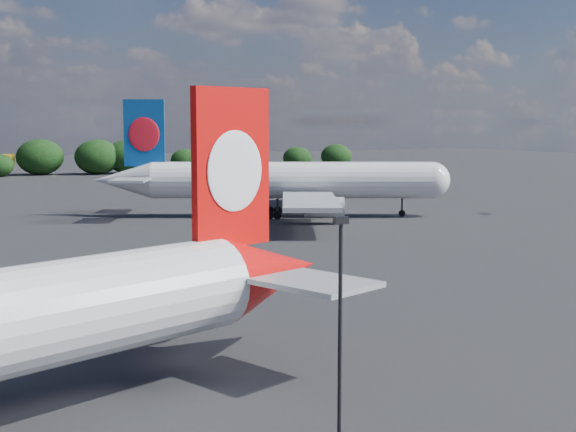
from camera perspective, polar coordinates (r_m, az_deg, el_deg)
name	(u,v)px	position (r m, az deg, el deg)	size (l,w,h in m)	color
china_southern_airliner	(280,181)	(115.15, -0.59, 2.48)	(49.13, 47.33, 16.79)	silver
apron_lamp_post	(340,331)	(30.91, 3.72, -8.19)	(0.55, 0.30, 10.11)	black
billboard_yellow	(4,161)	(214.61, -19.52, 3.74)	(5.00, 0.30, 5.50)	gold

